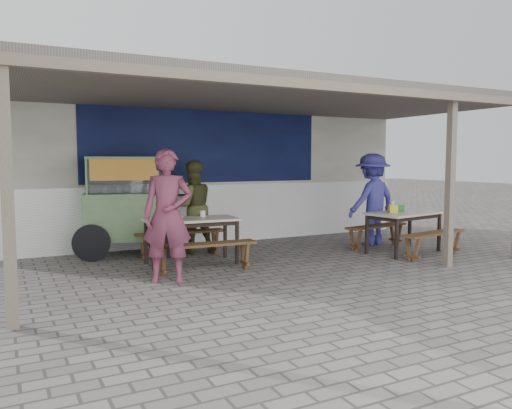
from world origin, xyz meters
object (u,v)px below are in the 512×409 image
at_px(patron_wall_side, 192,207).
at_px(patron_right_table, 372,199).
at_px(bench_left_street, 205,250).
at_px(patron_street_side, 168,216).
at_px(bench_right_wall, 376,231).
at_px(donation_box, 398,208).
at_px(bench_right_street, 434,239).
at_px(bench_left_wall, 180,237).
at_px(condiment_bowl, 179,218).
at_px(table_right, 404,216).
at_px(vendor_cart, 127,202).
at_px(condiment_jar, 203,214).
at_px(tissue_box, 393,209).
at_px(table_left, 191,223).

xyz_separation_m(patron_wall_side, patron_right_table, (3.49, -0.87, 0.07)).
xyz_separation_m(bench_left_street, patron_street_side, (-0.66, -0.27, 0.58)).
relative_size(bench_right_wall, donation_box, 8.09).
bearing_deg(patron_right_table, bench_right_street, 83.56).
height_order(bench_left_wall, bench_right_street, same).
bearing_deg(condiment_bowl, bench_left_street, -77.94).
bearing_deg(table_right, vendor_cart, 145.34).
bearing_deg(condiment_bowl, vendor_cart, 115.12).
height_order(donation_box, condiment_jar, donation_box).
relative_size(bench_right_wall, condiment_bowl, 9.05).
xyz_separation_m(bench_left_street, condiment_bowl, (-0.16, 0.75, 0.43)).
bearing_deg(table_right, patron_wall_side, 141.40).
bearing_deg(bench_right_wall, condiment_bowl, 165.67).
relative_size(bench_left_wall, condiment_bowl, 9.50).
distance_m(table_right, tissue_box, 0.29).
height_order(bench_right_street, vendor_cart, vendor_cart).
bearing_deg(patron_street_side, bench_right_wall, 32.67).
distance_m(table_right, condiment_bowl, 4.10).
xyz_separation_m(table_left, bench_left_wall, (0.04, 0.71, -0.33)).
relative_size(table_left, bench_right_wall, 1.00).
height_order(table_left, bench_right_wall, table_left).
bearing_deg(donation_box, table_right, -63.46).
xyz_separation_m(condiment_jar, condiment_bowl, (-0.46, -0.11, -0.03)).
xyz_separation_m(bench_left_street, patron_right_table, (3.91, 0.84, 0.57)).
bearing_deg(condiment_jar, bench_right_street, -23.39).
xyz_separation_m(patron_street_side, donation_box, (4.45, 0.25, -0.11)).
bearing_deg(patron_right_table, table_right, 77.92).
bearing_deg(tissue_box, bench_right_street, -59.70).
bearing_deg(bench_left_street, table_left, 90.00).
height_order(table_left, donation_box, donation_box).
bearing_deg(donation_box, patron_wall_side, 152.87).
relative_size(patron_wall_side, donation_box, 8.91).
bearing_deg(table_left, condiment_bowl, 173.22).
relative_size(bench_left_street, bench_left_wall, 1.00).
height_order(bench_left_street, patron_right_table, patron_right_table).
bearing_deg(condiment_jar, patron_wall_side, 81.54).
distance_m(bench_right_wall, condiment_jar, 3.48).
bearing_deg(condiment_bowl, bench_left_wall, 69.84).
xyz_separation_m(bench_left_street, table_right, (3.84, -0.12, 0.33)).
distance_m(bench_left_wall, patron_street_side, 1.94).
height_order(vendor_cart, tissue_box, vendor_cart).
height_order(patron_right_table, condiment_bowl, patron_right_table).
xyz_separation_m(bench_right_street, vendor_cart, (-4.67, 2.65, 0.61)).
xyz_separation_m(patron_street_side, tissue_box, (4.25, 0.17, -0.11)).
bearing_deg(condiment_jar, patron_street_side, -130.35).
distance_m(patron_right_table, condiment_bowl, 4.07).
height_order(bench_left_street, condiment_bowl, condiment_bowl).
height_order(bench_left_street, patron_wall_side, patron_wall_side).
relative_size(table_left, condiment_bowl, 9.06).
xyz_separation_m(bench_right_wall, tissue_box, (-0.14, -0.59, 0.48)).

